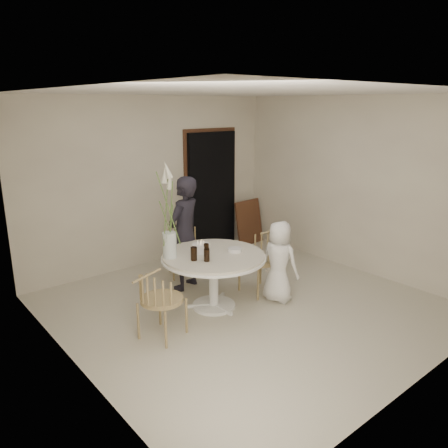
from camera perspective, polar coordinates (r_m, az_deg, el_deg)
ground at (r=5.86m, az=2.94°, el=-10.59°), size 4.50×4.50×0.00m
room_shell at (r=5.35m, az=3.18°, el=5.20°), size 4.50×4.50×4.50m
doorway at (r=7.83m, az=-1.62°, el=4.24°), size 1.00×0.10×2.10m
door_trim at (r=7.85m, az=-1.80°, el=4.71°), size 1.12×0.03×2.22m
table at (r=5.58m, az=-1.37°, el=-5.05°), size 1.33×1.33×0.73m
picture_frame at (r=8.24m, az=3.28°, el=0.24°), size 0.64×0.24×0.83m
chair_far at (r=6.79m, az=-5.55°, el=-2.04°), size 0.58×0.60×0.83m
chair_right at (r=6.15m, az=5.57°, el=-3.66°), size 0.54×0.50×0.87m
chair_left at (r=4.89m, az=-9.02°, el=-9.25°), size 0.59×0.57×0.84m
girl at (r=6.15m, az=-5.20°, el=-1.24°), size 0.69×0.57×1.62m
boy at (r=5.83m, az=7.23°, el=-4.92°), size 0.45×0.60×1.10m
birthday_cake at (r=5.60m, az=-3.03°, el=-3.17°), size 0.23×0.23×0.16m
cola_tumbler_a at (r=5.28m, az=-2.27°, el=-4.09°), size 0.08×0.08×0.15m
cola_tumbler_b at (r=5.36m, az=-2.24°, el=-3.91°), size 0.07×0.07×0.13m
cola_tumbler_c at (r=5.31m, az=-3.96°, el=-3.89°), size 0.10×0.10×0.17m
cola_tumbler_d at (r=5.51m, az=-2.33°, el=-3.30°), size 0.08×0.08×0.14m
plate_stack at (r=5.63m, az=1.42°, el=-3.38°), size 0.19×0.19×0.05m
flower_vase at (r=5.34m, az=-7.21°, el=-0.05°), size 0.17×0.17×1.20m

